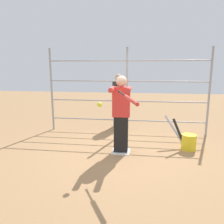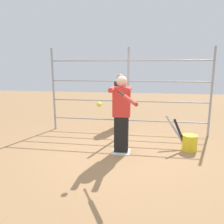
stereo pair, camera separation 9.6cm
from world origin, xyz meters
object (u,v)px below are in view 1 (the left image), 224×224
batter (121,112)px  bystander_behind_fence (118,100)px  bat_bucket (187,141)px  baseball_bat_swinging (130,99)px  softball_in_flight (100,105)px

batter → bystander_behind_fence: (0.31, -2.21, -0.05)m
batter → bat_bucket: batter is taller
baseball_bat_swinging → bat_bucket: baseball_bat_swinging is taller
bat_bucket → softball_in_flight: bearing=32.9°
baseball_bat_swinging → softball_in_flight: size_ratio=8.94×
baseball_bat_swinging → softball_in_flight: 0.59m
softball_in_flight → bat_bucket: size_ratio=0.13×
bat_bucket → bystander_behind_fence: size_ratio=0.43×
baseball_bat_swinging → bystander_behind_fence: bearing=-80.1°
baseball_bat_swinging → bystander_behind_fence: bystander_behind_fence is taller
softball_in_flight → bystander_behind_fence: bearing=-90.2°
softball_in_flight → bystander_behind_fence: bystander_behind_fence is taller
bystander_behind_fence → softball_in_flight: bearing=89.8°
batter → bystander_behind_fence: size_ratio=1.01×
batter → softball_in_flight: batter is taller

